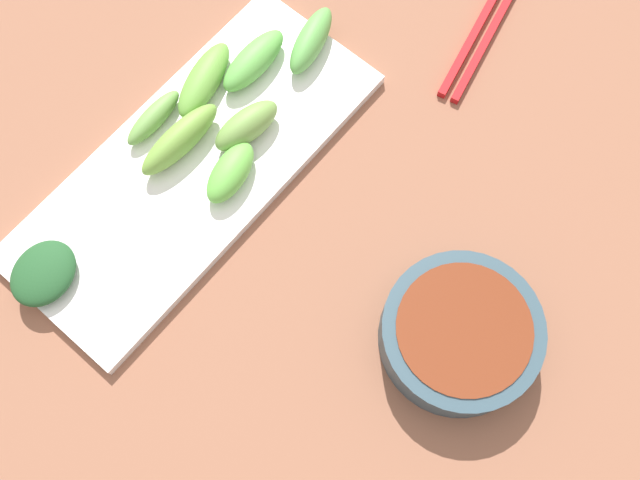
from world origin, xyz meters
name	(u,v)px	position (x,y,z in m)	size (l,w,h in m)	color
tabletop	(296,261)	(0.00, 0.00, 0.01)	(2.10, 2.10, 0.02)	#8B5941
sauce_bowl	(460,334)	(-0.16, -0.03, 0.04)	(0.14, 0.14, 0.05)	#324B57
serving_plate	(194,166)	(0.13, -0.01, 0.03)	(0.16, 0.38, 0.01)	white
broccoli_stalk_0	(247,126)	(0.11, -0.06, 0.05)	(0.03, 0.07, 0.03)	#719F48
broccoli_leafy_1	(43,273)	(0.16, 0.16, 0.04)	(0.05, 0.06, 0.02)	#215128
broccoli_stalk_2	(254,60)	(0.16, -0.12, 0.05)	(0.03, 0.08, 0.03)	#5FB14A
broccoli_stalk_3	(180,139)	(0.15, -0.01, 0.05)	(0.03, 0.09, 0.03)	#71A440
broccoli_stalk_4	(154,118)	(0.19, -0.01, 0.04)	(0.02, 0.07, 0.02)	#6A9F4A
broccoli_stalk_5	(311,40)	(0.13, -0.17, 0.05)	(0.03, 0.08, 0.03)	#5DAA4C
broccoli_stalk_6	(230,173)	(0.09, -0.02, 0.05)	(0.03, 0.07, 0.03)	#64BA45
broccoli_stalk_7	(204,80)	(0.18, -0.07, 0.04)	(0.03, 0.09, 0.03)	#66A53F
chopsticks	(494,12)	(0.02, -0.33, 0.02)	(0.07, 0.23, 0.01)	red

